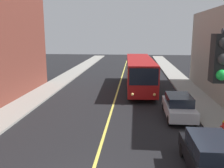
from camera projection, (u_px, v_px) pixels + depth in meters
name	position (u px, v px, depth m)	size (l,w,h in m)	color
sidewalk_left	(16.00, 110.00, 18.78)	(2.50, 90.00, 0.15)	gray
sidewalk_right	(212.00, 115.00, 17.47)	(2.50, 90.00, 0.15)	gray
lane_stripe_center	(116.00, 96.00, 23.01)	(0.16, 60.00, 0.01)	#D8CC4C
city_bus	(139.00, 72.00, 25.71)	(3.02, 12.23, 3.20)	maroon
parked_car_black	(211.00, 156.00, 10.12)	(1.87, 4.42, 1.62)	black
parked_car_silver	(179.00, 106.00, 17.05)	(1.83, 4.41, 1.62)	#B7B7BC
fire_hydrant	(224.00, 127.00, 14.01)	(0.44, 0.26, 0.84)	red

